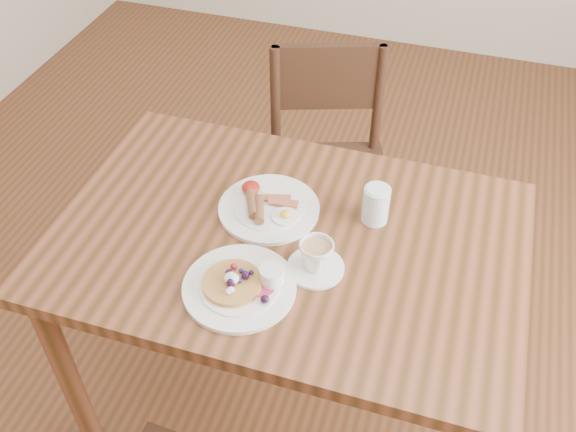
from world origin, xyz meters
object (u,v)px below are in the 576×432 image
Objects in this scene: chair_far at (327,164)px; teacup_saucer at (316,258)px; dining_table at (288,262)px; water_glass at (376,205)px; breakfast_plate at (267,207)px; pancake_plate at (242,285)px.

chair_far reaches higher than teacup_saucer.
water_glass reaches higher than dining_table.
water_glass is at bearing 10.31° from breakfast_plate.
dining_table is at bearing 138.31° from teacup_saucer.
water_glass reaches higher than pancake_plate.
chair_far is (-0.05, 0.63, -0.16)m from dining_table.
pancake_plate is at bearing -104.42° from dining_table.
chair_far is 0.79m from teacup_saucer.
dining_table is 0.19m from teacup_saucer.
water_glass is at bearing 32.83° from dining_table.
teacup_saucer is 0.24m from water_glass.
breakfast_plate is at bearing -169.69° from water_glass.
chair_far is 3.26× the size of breakfast_plate.
dining_table is 4.44× the size of breakfast_plate.
water_glass is at bearing 65.10° from teacup_saucer.
teacup_saucer is (0.15, 0.11, 0.02)m from pancake_plate.
breakfast_plate is 1.93× the size of teacup_saucer.
breakfast_plate is at bearing 68.07° from chair_far.
breakfast_plate is 2.61× the size of water_glass.
water_glass is (0.10, 0.21, 0.01)m from teacup_saucer.
dining_table is 0.65m from chair_far.
teacup_saucer reaches higher than pancake_plate.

